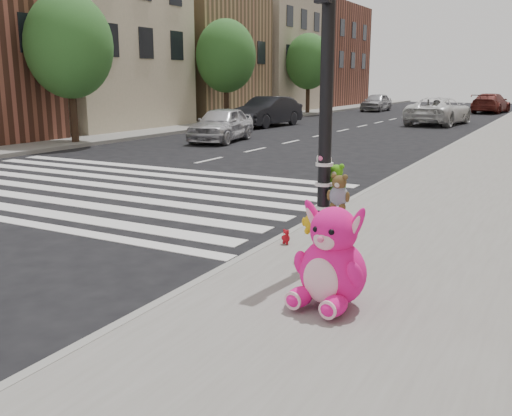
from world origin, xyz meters
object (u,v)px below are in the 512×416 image
Objects in this scene: pink_bunny at (331,264)px; car_dark_far at (267,112)px; car_silver_far at (222,124)px; signal_pole at (327,140)px; car_white_near at (439,111)px; red_teddy at (286,237)px.

car_dark_far is (-12.06, 21.77, 0.18)m from pink_bunny.
signal_pole is at bearing -63.37° from car_silver_far.
car_dark_far is 9.58m from car_white_near.
car_dark_far is at bearing 127.10° from pink_bunny.
signal_pole is 18.23× the size of red_teddy.
car_white_near is (-2.94, 25.60, 0.49)m from red_teddy.
pink_bunny is 2.33m from red_teddy.
pink_bunny is at bearing 104.55° from car_white_near.
signal_pole is 3.56× the size of pink_bunny.
car_dark_far reaches higher than red_teddy.
car_white_near is at bearing 98.19° from signal_pole.
signal_pole is at bearing 122.64° from pink_bunny.
pink_bunny is 0.21× the size of car_white_near.
car_white_near is at bearing 107.10° from pink_bunny.
red_teddy is at bearing -57.09° from car_dark_far.
car_white_near is (-3.77, 26.18, -0.99)m from signal_pole.
pink_bunny is 17.57m from car_silver_far.
car_white_near is (-4.34, 27.43, 0.15)m from pink_bunny.
car_white_near is at bearing 55.85° from car_silver_far.
pink_bunny is 0.28× the size of car_silver_far.
signal_pole is 26.47m from car_white_near.
car_silver_far is (-9.67, 13.02, -1.04)m from signal_pole.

